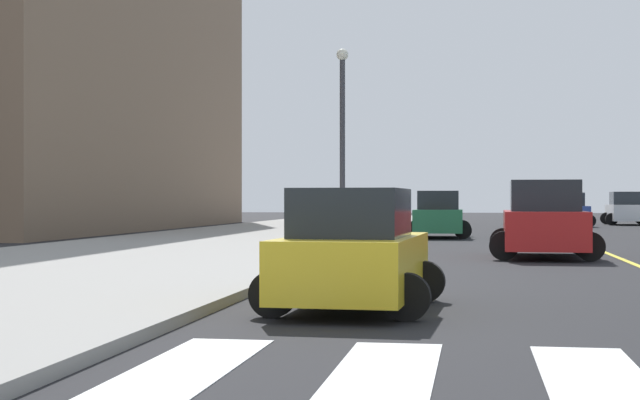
# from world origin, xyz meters

# --- Properties ---
(sidewalk_kerb_west) EXTENTS (10.00, 120.00, 0.15)m
(sidewalk_kerb_west) POSITION_xyz_m (-12.20, 20.00, 0.07)
(sidewalk_kerb_west) COLOR gray
(sidewalk_kerb_west) RESTS_ON ground
(lane_divider_paint) EXTENTS (0.16, 80.00, 0.01)m
(lane_divider_paint) POSITION_xyz_m (0.00, 40.00, 0.01)
(lane_divider_paint) COLOR yellow
(lane_divider_paint) RESTS_ON ground
(low_rise_brick_west) EXTENTS (16.00, 32.00, 20.29)m
(low_rise_brick_west) POSITION_xyz_m (-27.32, 43.48, 10.14)
(low_rise_brick_west) COLOR brown
(low_rise_brick_west) RESTS_ON ground
(car_red_nearest) EXTENTS (2.89, 4.57, 2.03)m
(car_red_nearest) POSITION_xyz_m (-1.92, 21.75, 0.95)
(car_red_nearest) COLOR red
(car_red_nearest) RESTS_ON ground
(car_green_second) EXTENTS (2.65, 4.22, 1.87)m
(car_green_second) POSITION_xyz_m (-5.15, 34.65, 0.88)
(car_green_second) COLOR #236B42
(car_green_second) RESTS_ON ground
(car_blue_third) EXTENTS (2.75, 4.35, 1.93)m
(car_blue_third) POSITION_xyz_m (1.57, 52.49, 0.90)
(car_blue_third) COLOR #2D479E
(car_blue_third) RESTS_ON ground
(car_white_fourth) EXTENTS (2.85, 4.52, 2.01)m
(car_white_fourth) POSITION_xyz_m (5.38, 56.54, 0.94)
(car_white_fourth) COLOR silver
(car_white_fourth) RESTS_ON ground
(car_yellow_fifth) EXTENTS (2.45, 3.83, 1.68)m
(car_yellow_fifth) POSITION_xyz_m (-5.37, 9.07, 0.78)
(car_yellow_fifth) COLOR gold
(car_yellow_fifth) RESTS_ON ground
(street_lamp) EXTENTS (0.44, 0.44, 6.99)m
(street_lamp) POSITION_xyz_m (-8.58, 31.32, 4.30)
(street_lamp) COLOR #38383D
(street_lamp) RESTS_ON sidewalk_kerb_west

